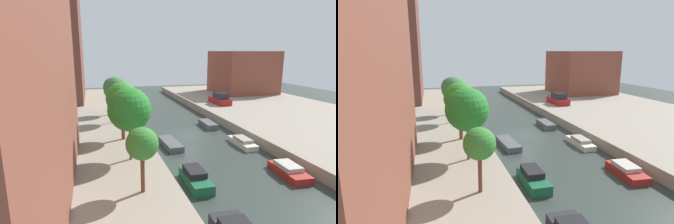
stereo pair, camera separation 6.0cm
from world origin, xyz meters
The scene contains 16 objects.
ground_plane centered at (0.00, 0.00, 0.00)m, with size 84.00×84.00×0.00m, color #2D3833.
quay_left centered at (-15.00, 0.00, 0.50)m, with size 20.00×64.00×1.00m, color gray.
quay_right centered at (15.00, 0.00, 0.50)m, with size 20.00×64.00×1.00m, color gray.
apartment_tower_far centered at (-16.00, 20.77, 13.00)m, with size 10.00×13.75×24.01m, color brown.
low_block_right centered at (18.00, 20.54, 4.86)m, with size 10.00×10.28×7.72m, color brown.
street_tree_0 centered at (-7.20, -12.62, 3.81)m, with size 1.82×1.82×3.75m.
street_tree_1 centered at (-7.20, -7.65, 4.71)m, with size 3.11×3.11×5.28m.
street_tree_2 centered at (-7.20, -2.72, 4.69)m, with size 2.83×2.83×5.13m.
street_tree_3 centered at (-7.20, 3.51, 4.70)m, with size 2.68×2.68×5.05m.
street_tree_4 centered at (-7.20, 7.66, 4.37)m, with size 2.42×2.42×4.63m.
parked_car centered at (8.67, 10.49, 1.70)m, with size 1.89×4.40×1.68m.
moored_boat_left_1 centered at (-3.34, -10.80, 0.45)m, with size 1.43×3.49×1.07m.
moored_boat_left_2 centered at (-2.90, -3.06, 0.27)m, with size 1.53×3.98×0.54m.
moored_boat_right_1 centered at (3.65, -11.22, 0.35)m, with size 1.69×3.54×0.83m.
moored_boat_right_2 centered at (3.78, -4.57, 0.32)m, with size 1.31×3.77×0.77m.
moored_boat_right_3 centered at (3.24, 2.35, 0.31)m, with size 1.30×3.39×0.62m.
Camera 1 is at (-9.59, -26.71, 8.75)m, focal length 29.54 mm.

